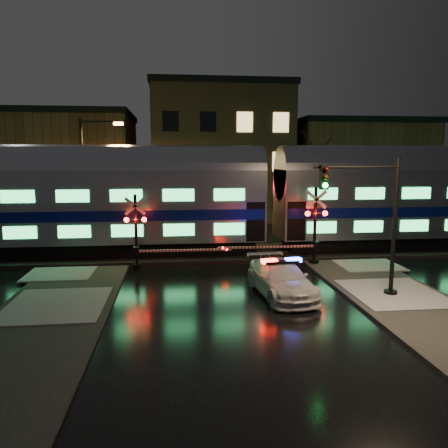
{
  "coord_description": "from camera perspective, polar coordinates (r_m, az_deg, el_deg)",
  "views": [
    {
      "loc": [
        -2.08,
        -18.92,
        5.41
      ],
      "look_at": [
        0.29,
        2.5,
        2.2
      ],
      "focal_mm": 35.0,
      "sensor_mm": 36.0,
      "label": 1
    }
  ],
  "objects": [
    {
      "name": "sidewalk_left",
      "position": [
        14.66,
        -24.08,
        -13.7
      ],
      "size": [
        4.0,
        20.0,
        0.12
      ],
      "primitive_type": "cube",
      "color": "#2D2D2D",
      "rests_on": "ground"
    },
    {
      "name": "traffic_light",
      "position": [
        17.66,
        18.96,
        -0.11
      ],
      "size": [
        3.54,
        0.67,
        5.48
      ],
      "rotation": [
        0.0,
        0.0,
        0.18
      ],
      "color": "black",
      "rests_on": "ground"
    },
    {
      "name": "crossing_signal_right",
      "position": [
        22.56,
        10.97,
        -1.27
      ],
      "size": [
        5.65,
        0.65,
        4.0
      ],
      "color": "black",
      "rests_on": "ground"
    },
    {
      "name": "ground",
      "position": [
        19.79,
        -0.04,
        -7.4
      ],
      "size": [
        120.0,
        120.0,
        0.0
      ],
      "primitive_type": "plane",
      "color": "black",
      "rests_on": "ground"
    },
    {
      "name": "sidewalk_right",
      "position": [
        16.41,
        26.24,
        -11.46
      ],
      "size": [
        4.0,
        20.0,
        0.12
      ],
      "primitive_type": "cube",
      "color": "#2D2D2D",
      "rests_on": "ground"
    },
    {
      "name": "police_car",
      "position": [
        17.72,
        7.46,
        -7.1
      ],
      "size": [
        2.35,
        4.78,
        1.5
      ],
      "rotation": [
        0.0,
        0.0,
        0.11
      ],
      "color": "silver",
      "rests_on": "ground"
    },
    {
      "name": "streetlight",
      "position": [
        28.45,
        -17.41,
        6.32
      ],
      "size": [
        2.63,
        0.28,
        7.86
      ],
      "color": "black",
      "rests_on": "ground"
    },
    {
      "name": "train",
      "position": [
        24.57,
        6.07,
        3.7
      ],
      "size": [
        51.0,
        3.12,
        5.92
      ],
      "color": "black",
      "rests_on": "ballast"
    },
    {
      "name": "crossing_signal_left",
      "position": [
        21.63,
        -10.45,
        -1.99
      ],
      "size": [
        5.27,
        0.63,
        3.73
      ],
      "color": "black",
      "rests_on": "ground"
    },
    {
      "name": "building_left",
      "position": [
        42.36,
        -21.41,
        6.66
      ],
      "size": [
        14.0,
        10.0,
        9.0
      ],
      "primitive_type": "cube",
      "color": "brown",
      "rests_on": "ground"
    },
    {
      "name": "building_mid",
      "position": [
        41.62,
        -0.7,
        8.94
      ],
      "size": [
        12.0,
        11.0,
        11.5
      ],
      "primitive_type": "cube",
      "color": "brown",
      "rests_on": "ground"
    },
    {
      "name": "building_right",
      "position": [
        44.36,
        16.45,
        6.63
      ],
      "size": [
        12.0,
        10.0,
        8.5
      ],
      "primitive_type": "cube",
      "color": "brown",
      "rests_on": "ground"
    },
    {
      "name": "ballast",
      "position": [
        24.59,
        -1.32,
        -3.96
      ],
      "size": [
        90.0,
        4.2,
        0.24
      ],
      "primitive_type": "cube",
      "color": "black",
      "rests_on": "ground"
    }
  ]
}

